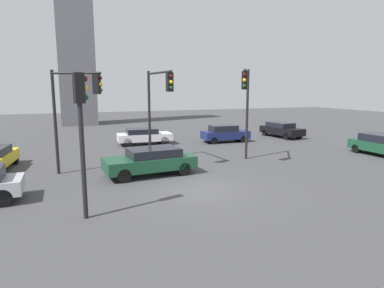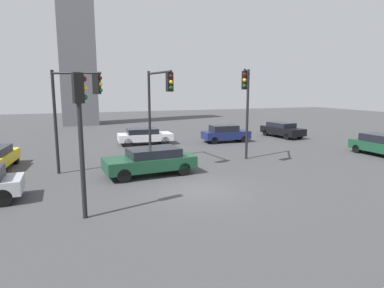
{
  "view_description": "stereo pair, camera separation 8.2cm",
  "coord_description": "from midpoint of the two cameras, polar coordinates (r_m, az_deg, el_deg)",
  "views": [
    {
      "loc": [
        -5.42,
        -13.04,
        4.46
      ],
      "look_at": [
        1.1,
        3.93,
        1.4
      ],
      "focal_mm": 30.71,
      "sensor_mm": 36.0,
      "label": 1
    },
    {
      "loc": [
        -5.34,
        -13.07,
        4.46
      ],
      "look_at": [
        1.1,
        3.93,
        1.4
      ],
      "focal_mm": 30.71,
      "sensor_mm": 36.0,
      "label": 2
    }
  ],
  "objects": [
    {
      "name": "ground_plane",
      "position": [
        14.81,
        1.58,
        -7.97
      ],
      "size": [
        105.47,
        105.47,
        0.0
      ],
      "primitive_type": "plane",
      "color": "#424244"
    },
    {
      "name": "car_4",
      "position": [
        26.84,
        -8.18,
        1.43
      ],
      "size": [
        4.4,
        2.17,
        1.31
      ],
      "rotation": [
        0.0,
        0.0,
        -0.06
      ],
      "color": "silver",
      "rests_on": "ground_plane"
    },
    {
      "name": "traffic_light_0",
      "position": [
        17.87,
        -19.5,
        7.07
      ],
      "size": [
        2.42,
        1.43,
        5.41
      ],
      "rotation": [
        0.0,
        0.0,
        -0.5
      ],
      "color": "black",
      "rests_on": "ground_plane"
    },
    {
      "name": "car_0",
      "position": [
        25.59,
        30.38,
        -0.11
      ],
      "size": [
        1.99,
        4.26,
        1.43
      ],
      "rotation": [
        0.0,
        0.0,
        -1.54
      ],
      "color": "#19472D",
      "rests_on": "ground_plane"
    },
    {
      "name": "traffic_light_1",
      "position": [
        11.55,
        -18.63,
        4.22
      ],
      "size": [
        0.49,
        0.38,
        4.98
      ],
      "rotation": [
        0.0,
        0.0,
        0.22
      ],
      "color": "black",
      "rests_on": "ground_plane"
    },
    {
      "name": "traffic_light_3",
      "position": [
        19.82,
        9.52,
        8.16
      ],
      "size": [
        1.77,
        2.48,
        5.65
      ],
      "rotation": [
        0.0,
        0.0,
        -2.17
      ],
      "color": "black",
      "rests_on": "ground_plane"
    },
    {
      "name": "traffic_light_2",
      "position": [
        19.21,
        -5.73,
        8.1
      ],
      "size": [
        0.62,
        3.55,
        5.53
      ],
      "rotation": [
        0.0,
        0.0,
        -1.46
      ],
      "color": "black",
      "rests_on": "ground_plane"
    },
    {
      "name": "skyline_tower",
      "position": [
        44.86,
        -19.64,
        20.03
      ],
      "size": [
        4.26,
        4.26,
        26.04
      ],
      "primitive_type": "cube",
      "color": "slate",
      "rests_on": "ground_plane"
    },
    {
      "name": "car_2",
      "position": [
        17.28,
        -7.08,
        -2.86
      ],
      "size": [
        4.77,
        2.35,
        1.41
      ],
      "rotation": [
        0.0,
        0.0,
        3.22
      ],
      "color": "#19472D",
      "rests_on": "ground_plane"
    },
    {
      "name": "car_6",
      "position": [
        31.79,
        15.44,
        2.46
      ],
      "size": [
        2.26,
        4.46,
        1.36
      ],
      "rotation": [
        0.0,
        0.0,
        -1.46
      ],
      "color": "black",
      "rests_on": "ground_plane"
    },
    {
      "name": "car_5",
      "position": [
        27.89,
        5.9,
        1.85
      ],
      "size": [
        4.01,
        1.79,
        1.44
      ],
      "rotation": [
        0.0,
        0.0,
        -0.04
      ],
      "color": "navy",
      "rests_on": "ground_plane"
    }
  ]
}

